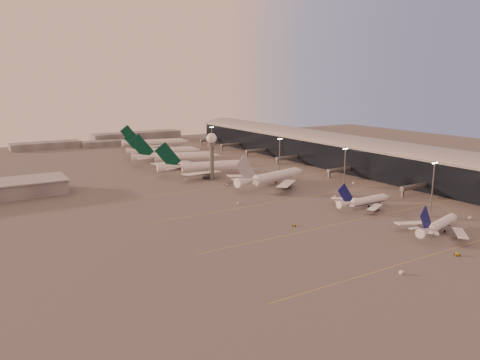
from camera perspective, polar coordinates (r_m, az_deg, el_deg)
ground at (r=197.44m, az=12.05°, el=-6.42°), size 700.00×700.00×0.00m
taxiway_markings at (r=256.72m, az=8.33°, el=-1.94°), size 180.00×185.25×0.02m
terminal at (r=345.44m, az=12.59°, el=3.30°), size 57.00×362.00×23.04m
radar_tower at (r=291.20m, az=-3.48°, el=4.04°), size 6.40×6.40×31.10m
mast_a at (r=236.63m, az=22.45°, el=-0.54°), size 3.60×0.56×25.00m
mast_b at (r=269.58m, az=12.65°, el=1.55°), size 3.60×0.56×25.00m
mast_c at (r=307.72m, az=4.84°, el=3.10°), size 3.60×0.56×25.00m
mast_d at (r=382.18m, az=-3.45°, el=4.89°), size 3.60×0.56×25.00m
distant_horizon at (r=481.96m, az=-15.35°, el=4.81°), size 165.00×37.50×9.00m
narrowbody_near at (r=209.42m, az=23.09°, el=-5.21°), size 37.15×29.30×14.76m
narrowbody_mid at (r=238.51m, az=14.96°, el=-2.62°), size 36.16×28.89×14.14m
widebody_white at (r=280.07m, az=3.97°, el=0.11°), size 58.76×46.57×20.98m
greentail_a at (r=311.15m, az=-4.36°, el=1.39°), size 61.83×49.32×22.89m
greentail_b at (r=349.27m, az=-7.73°, el=2.54°), size 64.11×51.00×24.03m
greentail_c at (r=383.30m, az=-9.24°, el=3.28°), size 58.53×46.56×21.92m
greentail_d at (r=435.06m, az=-10.15°, el=4.31°), size 61.68×49.34×22.63m
gsv_truck_a at (r=163.69m, az=19.19°, el=-10.37°), size 5.69×2.25×2.28m
gsv_tug_near at (r=186.99m, az=24.96°, el=-8.23°), size 3.60×4.06×0.99m
gsv_catering_a at (r=237.03m, az=26.29°, el=-3.75°), size 5.41×2.81×4.32m
gsv_tug_mid at (r=203.63m, az=6.62°, el=-5.52°), size 3.50×3.28×0.86m
gsv_truck_b at (r=256.12m, az=11.56°, el=-1.85°), size 5.28×2.12×2.11m
gsv_truck_c at (r=237.10m, az=-0.26°, el=-2.71°), size 5.36×5.48×2.28m
gsv_catering_b at (r=290.68m, az=13.70°, el=-0.07°), size 5.51×3.06×4.31m
gsv_tug_far at (r=277.88m, az=-1.61°, el=-0.63°), size 3.04×3.78×0.94m
gsv_truck_d at (r=294.70m, az=-6.60°, el=0.17°), size 3.95×6.15×2.34m
gsv_tug_hangar at (r=345.69m, az=-1.70°, el=1.91°), size 3.67×3.32×0.90m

